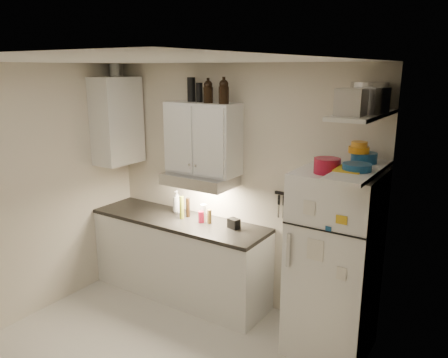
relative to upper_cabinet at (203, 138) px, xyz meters
The scene contains 35 objects.
ceiling 1.58m from the upper_cabinet, 77.33° to the right, with size 3.20×3.00×0.02m, color white.
back_wall 0.63m from the upper_cabinet, 30.26° to the left, with size 3.20×0.02×2.60m, color beige.
left_wall 1.94m from the upper_cabinet, 134.46° to the right, with size 0.02×3.00×2.60m, color beige.
right_wall 2.39m from the upper_cabinet, 34.95° to the right, with size 0.02×3.00×2.60m, color beige.
base_cabinet 1.41m from the upper_cabinet, 151.63° to the right, with size 2.10×0.60×0.88m, color white.
countertop 0.97m from the upper_cabinet, 151.63° to the right, with size 2.10×0.62×0.04m, color black.
upper_cabinet is the anchor object (origin of this frame).
side_cabinet 1.15m from the upper_cabinet, behind, with size 0.33×0.55×1.00m, color white.
range_hood 0.44m from the upper_cabinet, 90.00° to the right, with size 0.76×0.46×0.12m, color silver.
fridge 1.84m from the upper_cabinet, ahead, with size 0.70×0.68×1.70m, color white.
shelf_hi 1.82m from the upper_cabinet, 10.05° to the right, with size 0.30×0.95×0.03m, color white.
shelf_lo 1.78m from the upper_cabinet, 10.05° to the right, with size 0.30×0.95×0.03m, color white.
knife_strip 1.13m from the upper_cabinet, ahead, with size 0.42×0.02×0.03m, color black.
dutch_oven 1.51m from the upper_cabinet, 11.38° to the right, with size 0.22×0.22×0.13m, color maroon.
book_stack 1.74m from the upper_cabinet, 12.98° to the right, with size 0.20×0.25×0.09m, color gold.
spice_jar 1.61m from the upper_cabinet, ahead, with size 0.06×0.06×0.09m, color silver.
stock_pot 1.76m from the upper_cabinet, ahead, with size 0.31×0.31×0.22m, color silver.
tin_a 1.92m from the upper_cabinet, 11.51° to the right, with size 0.20×0.18×0.20m, color #AAAAAD.
tin_b 1.89m from the upper_cabinet, 18.60° to the right, with size 0.19×0.19×0.19m, color #AAAAAD.
bowl_teal 1.71m from the upper_cabinet, ahead, with size 0.21×0.21×0.09m, color navy.
bowl_orange 1.68m from the upper_cabinet, ahead, with size 0.17×0.17×0.05m, color orange.
bowl_yellow 1.68m from the upper_cabinet, ahead, with size 0.13×0.13×0.04m, color orange.
plates 1.80m from the upper_cabinet, 12.61° to the right, with size 0.22×0.22×0.06m, color navy.
growler_a 0.50m from the upper_cabinet, 16.10° to the right, with size 0.10×0.10×0.23m, color black, non-canonical shape.
growler_b 0.57m from the upper_cabinet, ahead, with size 0.10×0.10×0.24m, color black, non-canonical shape.
thermos_a 0.48m from the upper_cabinet, 163.64° to the left, with size 0.07×0.07×0.20m, color black.
thermos_b 0.53m from the upper_cabinet, 166.52° to the left, with size 0.09×0.09×0.25m, color black.
side_jar 1.39m from the upper_cabinet, behind, with size 0.11×0.11×0.15m, color silver.
soap_bottle 0.86m from the upper_cabinet, behind, with size 0.11×0.11×0.29m, color white.
pepper_mill 0.84m from the upper_cabinet, 30.21° to the right, with size 0.05×0.05×0.15m, color brown.
oil_bottle 0.82m from the upper_cabinet, 151.82° to the right, with size 0.05×0.05×0.26m, color #636C1B.
vinegar_bottle 0.82m from the upper_cabinet, behind, with size 0.05×0.05×0.22m, color black.
clear_bottle 0.81m from the upper_cabinet, 57.57° to the right, with size 0.07×0.07×0.20m, color silver.
red_jar 0.85m from the upper_cabinet, 69.96° to the right, with size 0.06×0.06×0.13m, color maroon.
caddy 0.95m from the upper_cabinet, ahead, with size 0.12×0.09×0.10m, color black.
Camera 1 is at (2.39, -2.37, 2.55)m, focal length 35.00 mm.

